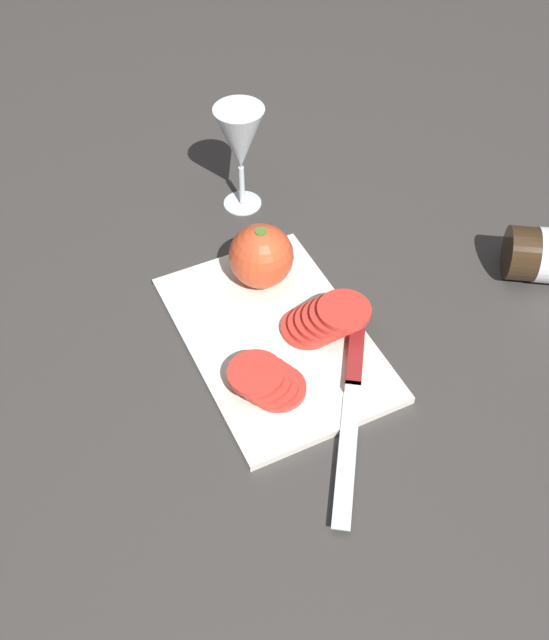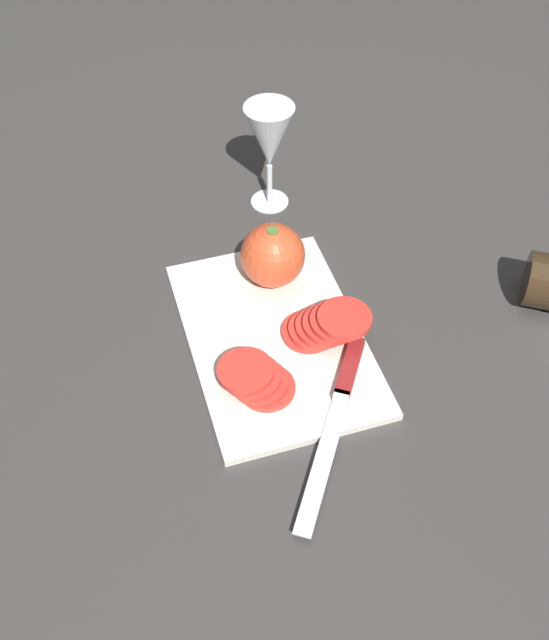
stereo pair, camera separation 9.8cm
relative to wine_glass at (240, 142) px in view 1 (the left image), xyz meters
name	(u,v)px [view 1 (the left image)]	position (x,y,z in m)	size (l,w,h in m)	color
ground_plane	(263,296)	(0.20, -0.06, -0.12)	(3.00, 3.00, 0.00)	#383533
cutting_board	(274,337)	(0.28, -0.08, -0.11)	(0.34, 0.23, 0.01)	silver
wine_glass	(240,142)	(0.00, 0.00, 0.00)	(0.08, 0.08, 0.17)	silver
whole_tomato	(261,256)	(0.18, -0.05, -0.06)	(0.09, 0.09, 0.09)	#DB4C28
knife	(353,380)	(0.40, -0.02, -0.10)	(0.25, 0.18, 0.01)	silver
tomato_slice_stack_near	(267,381)	(0.36, -0.13, -0.09)	(0.09, 0.09, 0.03)	red
tomato_slice_stack_far	(325,319)	(0.30, -0.01, -0.08)	(0.10, 0.11, 0.05)	red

